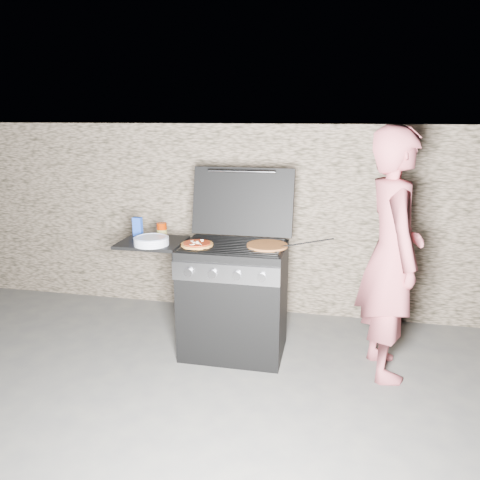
% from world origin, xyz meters
% --- Properties ---
extents(ground, '(50.00, 50.00, 0.00)m').
position_xyz_m(ground, '(0.00, 0.00, 0.00)').
color(ground, '#484848').
extents(stone_wall, '(8.00, 0.35, 1.80)m').
position_xyz_m(stone_wall, '(0.00, 1.05, 0.90)').
color(stone_wall, gray).
rests_on(stone_wall, ground).
extents(gas_grill, '(1.34, 0.79, 0.91)m').
position_xyz_m(gas_grill, '(-0.25, 0.00, 0.46)').
color(gas_grill, black).
rests_on(gas_grill, ground).
extents(pizza_topped, '(0.32, 0.32, 0.03)m').
position_xyz_m(pizza_topped, '(-0.27, -0.09, 0.92)').
color(pizza_topped, tan).
rests_on(pizza_topped, gas_grill).
extents(pizza_plain, '(0.34, 0.34, 0.02)m').
position_xyz_m(pizza_plain, '(0.26, -0.00, 0.92)').
color(pizza_plain, orange).
rests_on(pizza_plain, gas_grill).
extents(sauce_jar, '(0.10, 0.10, 0.13)m').
position_xyz_m(sauce_jar, '(-0.63, 0.11, 0.97)').
color(sauce_jar, '#821F00').
rests_on(sauce_jar, gas_grill).
extents(blue_carton, '(0.08, 0.05, 0.16)m').
position_xyz_m(blue_carton, '(-0.84, 0.12, 0.98)').
color(blue_carton, '#193FAE').
rests_on(blue_carton, gas_grill).
extents(plate_stack, '(0.35, 0.35, 0.06)m').
position_xyz_m(plate_stack, '(-0.63, -0.11, 0.93)').
color(plate_stack, silver).
rests_on(plate_stack, gas_grill).
extents(person, '(0.55, 0.73, 1.82)m').
position_xyz_m(person, '(1.16, -0.04, 0.91)').
color(person, '#AF4F57').
rests_on(person, ground).
extents(tongs, '(0.40, 0.07, 0.08)m').
position_xyz_m(tongs, '(0.56, 0.00, 0.95)').
color(tongs, black).
rests_on(tongs, gas_grill).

